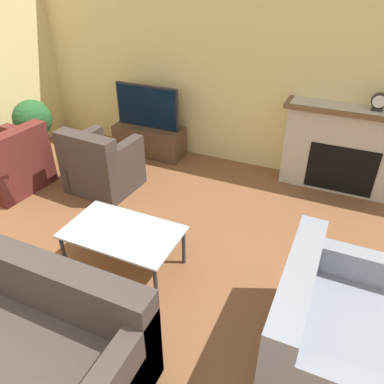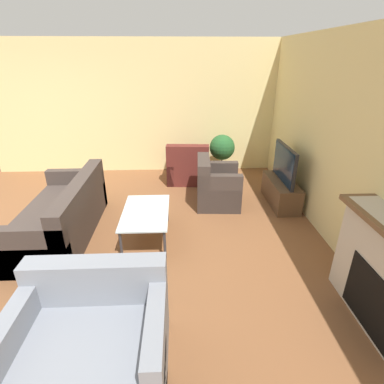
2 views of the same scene
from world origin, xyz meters
TOP-DOWN VIEW (x-y plane):
  - wall_back at (0.00, 4.54)m, footprint 8.53×0.06m
  - fireplace at (1.72, 4.35)m, footprint 1.56×0.38m
  - tv_stand at (-0.97, 4.23)m, footprint 1.04×0.40m
  - tv at (-0.97, 4.23)m, footprint 0.96×0.06m
  - couch_sectional at (-0.11, 0.80)m, footprint 1.96×0.91m
  - couch_loveseat at (1.96, 1.75)m, footprint 0.97×1.20m
  - armchair_by_window at (-2.07, 2.66)m, footprint 0.81×0.87m
  - armchair_accent at (-1.00, 3.10)m, footprint 0.81×0.76m
  - coffee_table at (0.04, 2.00)m, footprint 1.05×0.63m
  - potted_plant at (-2.29, 3.37)m, footprint 0.52×0.52m
  - mantel_clock at (1.94, 4.35)m, footprint 0.17×0.07m

SIDE VIEW (x-z plane):
  - tv_stand at x=-0.97m, z-range 0.00..0.43m
  - couch_sectional at x=-0.11m, z-range -0.12..0.70m
  - couch_loveseat at x=1.96m, z-range -0.12..0.70m
  - armchair_by_window at x=-2.07m, z-range -0.11..0.71m
  - armchair_accent at x=-1.00m, z-range -0.10..0.72m
  - coffee_table at x=0.04m, z-range 0.17..0.60m
  - fireplace at x=1.72m, z-range 0.03..1.09m
  - potted_plant at x=-2.29m, z-range 0.12..1.02m
  - tv at x=-0.97m, z-range 0.43..1.03m
  - mantel_clock at x=1.94m, z-range 1.07..1.27m
  - wall_back at x=0.00m, z-range 0.00..2.70m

